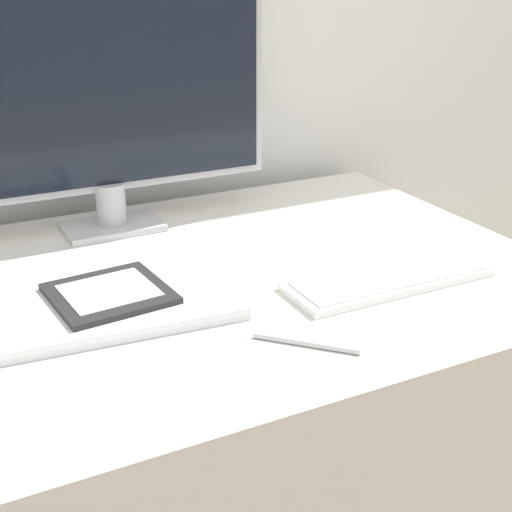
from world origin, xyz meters
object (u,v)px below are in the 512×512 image
object	(u,v)px
monitor	(101,89)
laptop	(114,298)
pen	(306,343)
keyboard	(389,278)
ereader	(109,293)

from	to	relation	value
monitor	laptop	size ratio (longest dim) A/B	1.76
pen	keyboard	bearing A→B (deg)	27.50
laptop	pen	xyz separation A→B (m)	(0.19, -0.23, -0.00)
keyboard	pen	distance (m)	0.24
keyboard	laptop	world-z (taller)	laptop
keyboard	ereader	distance (m)	0.42
ereader	keyboard	bearing A→B (deg)	-14.77
laptop	pen	distance (m)	0.30
keyboard	monitor	bearing A→B (deg)	126.76
monitor	pen	xyz separation A→B (m)	(0.10, -0.53, -0.25)
laptop	ereader	distance (m)	0.02
pen	laptop	bearing A→B (deg)	129.13
keyboard	pen	world-z (taller)	keyboard
laptop	ereader	world-z (taller)	ereader
monitor	laptop	world-z (taller)	monitor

